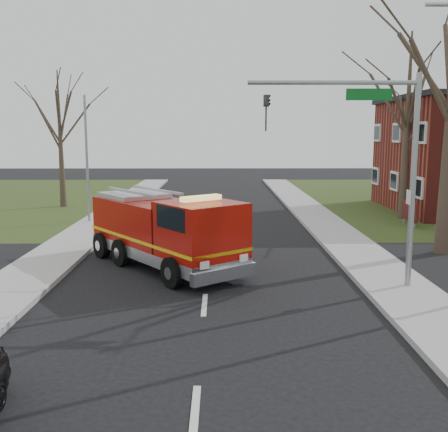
{
  "coord_description": "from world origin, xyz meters",
  "views": [
    {
      "loc": [
        0.45,
        -14.75,
        5.0
      ],
      "look_at": [
        0.61,
        4.07,
        2.0
      ],
      "focal_mm": 42.0,
      "sensor_mm": 36.0,
      "label": 1
    }
  ],
  "objects": [
    {
      "name": "ground",
      "position": [
        0.0,
        0.0,
        0.0
      ],
      "size": [
        120.0,
        120.0,
        0.0
      ],
      "primitive_type": "plane",
      "color": "black",
      "rests_on": "ground"
    },
    {
      "name": "sidewalk_right",
      "position": [
        6.2,
        0.0,
        0.07
      ],
      "size": [
        2.4,
        80.0,
        0.15
      ],
      "primitive_type": "cube",
      "color": "gray",
      "rests_on": "ground"
    },
    {
      "name": "health_center_sign",
      "position": [
        10.5,
        12.5,
        0.88
      ],
      "size": [
        0.12,
        2.0,
        1.4
      ],
      "color": "#481112",
      "rests_on": "ground"
    },
    {
      "name": "bare_tree_far",
      "position": [
        11.0,
        15.0,
        6.49
      ],
      "size": [
        5.25,
        5.25,
        10.5
      ],
      "color": "#31261D",
      "rests_on": "ground"
    },
    {
      "name": "bare_tree_left",
      "position": [
        -10.0,
        20.0,
        5.56
      ],
      "size": [
        4.5,
        4.5,
        9.0
      ],
      "color": "#31261D",
      "rests_on": "ground"
    },
    {
      "name": "traffic_signal_mast",
      "position": [
        5.21,
        1.5,
        4.71
      ],
      "size": [
        5.29,
        0.18,
        6.8
      ],
      "color": "gray",
      "rests_on": "ground"
    },
    {
      "name": "utility_pole_far",
      "position": [
        -6.8,
        14.0,
        3.5
      ],
      "size": [
        0.14,
        0.14,
        7.0
      ],
      "primitive_type": "cylinder",
      "color": "gray",
      "rests_on": "ground"
    },
    {
      "name": "fire_engine",
      "position": [
        -1.56,
        4.36,
        1.33
      ],
      "size": [
        6.37,
        7.28,
        2.93
      ],
      "rotation": [
        0.0,
        0.0,
        0.65
      ],
      "color": "#960D06",
      "rests_on": "ground"
    }
  ]
}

